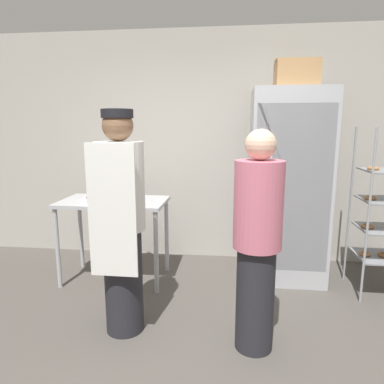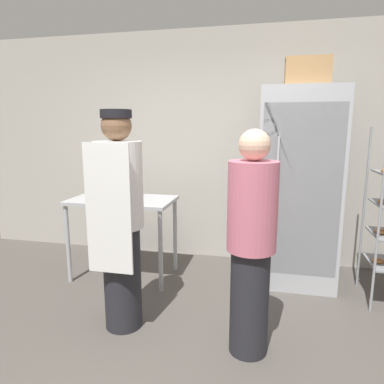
{
  "view_description": "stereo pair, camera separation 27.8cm",
  "coord_description": "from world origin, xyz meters",
  "views": [
    {
      "loc": [
        0.31,
        -2.01,
        1.61
      ],
      "look_at": [
        -0.01,
        0.73,
        1.08
      ],
      "focal_mm": 32.0,
      "sensor_mm": 36.0,
      "label": 1
    },
    {
      "loc": [
        0.59,
        -1.96,
        1.61
      ],
      "look_at": [
        -0.01,
        0.73,
        1.08
      ],
      "focal_mm": 32.0,
      "sensor_mm": 36.0,
      "label": 2
    }
  ],
  "objects": [
    {
      "name": "ground_plane",
      "position": [
        0.0,
        0.0,
        0.0
      ],
      "size": [
        14.0,
        14.0,
        0.0
      ],
      "primitive_type": "plane",
      "color": "#4C4742"
    },
    {
      "name": "back_wall",
      "position": [
        0.0,
        2.18,
        1.36
      ],
      "size": [
        6.4,
        0.12,
        2.72
      ],
      "primitive_type": "cube",
      "color": "#ADA89E",
      "rests_on": "ground_plane"
    },
    {
      "name": "refrigerator",
      "position": [
        0.9,
        1.61,
        0.99
      ],
      "size": [
        0.78,
        0.68,
        1.99
      ],
      "color": "#ADAFB5",
      "rests_on": "ground_plane"
    },
    {
      "name": "prep_counter",
      "position": [
        -0.9,
        1.33,
        0.75
      ],
      "size": [
        1.09,
        0.62,
        0.86
      ],
      "color": "#ADAFB5",
      "rests_on": "ground_plane"
    },
    {
      "name": "donut_box",
      "position": [
        -1.02,
        1.2,
        0.91
      ],
      "size": [
        0.26,
        0.24,
        0.28
      ],
      "color": "white",
      "rests_on": "prep_counter"
    },
    {
      "name": "blender_pitcher",
      "position": [
        -0.84,
        1.47,
        0.99
      ],
      "size": [
        0.12,
        0.12,
        0.29
      ],
      "color": "black",
      "rests_on": "prep_counter"
    },
    {
      "name": "cardboard_storage_box",
      "position": [
        0.91,
        1.58,
        2.12
      ],
      "size": [
        0.41,
        0.34,
        0.27
      ],
      "color": "#A87F51",
      "rests_on": "refrigerator"
    },
    {
      "name": "person_baker",
      "position": [
        -0.52,
        0.43,
        0.9
      ],
      "size": [
        0.37,
        0.39,
        1.73
      ],
      "color": "#232328",
      "rests_on": "ground_plane"
    },
    {
      "name": "person_customer",
      "position": [
        0.5,
        0.32,
        0.82
      ],
      "size": [
        0.34,
        0.34,
        1.6
      ],
      "color": "#232328",
      "rests_on": "ground_plane"
    }
  ]
}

